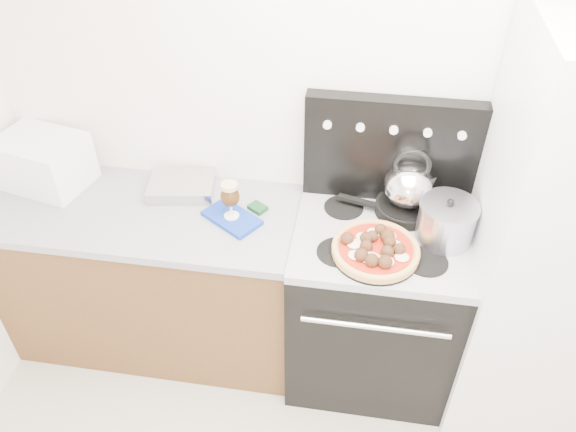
% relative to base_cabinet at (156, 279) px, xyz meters
% --- Properties ---
extents(room_shell, '(3.52, 3.01, 2.52)m').
position_rel_base_cabinet_xyz_m(room_shell, '(1.02, -0.91, 0.82)').
color(room_shell, '#B3ACA0').
rests_on(room_shell, ground).
extents(base_cabinet, '(1.45, 0.60, 0.86)m').
position_rel_base_cabinet_xyz_m(base_cabinet, '(0.00, 0.00, 0.00)').
color(base_cabinet, brown).
rests_on(base_cabinet, ground).
extents(countertop, '(1.48, 0.63, 0.04)m').
position_rel_base_cabinet_xyz_m(countertop, '(0.00, 0.00, 0.45)').
color(countertop, '#95959F').
rests_on(countertop, base_cabinet).
extents(stove_body, '(0.76, 0.65, 0.88)m').
position_rel_base_cabinet_xyz_m(stove_body, '(1.10, -0.02, 0.01)').
color(stove_body, black).
rests_on(stove_body, ground).
extents(cooktop, '(0.76, 0.65, 0.04)m').
position_rel_base_cabinet_xyz_m(cooktop, '(1.10, -0.02, 0.47)').
color(cooktop, '#ADADB2').
rests_on(cooktop, stove_body).
extents(backguard, '(0.76, 0.08, 0.50)m').
position_rel_base_cabinet_xyz_m(backguard, '(1.10, 0.25, 0.74)').
color(backguard, black).
rests_on(backguard, cooktop).
extents(fridge, '(0.64, 0.68, 1.90)m').
position_rel_base_cabinet_xyz_m(fridge, '(1.80, -0.05, 0.52)').
color(fridge, silver).
rests_on(fridge, ground).
extents(toaster_oven, '(0.44, 0.37, 0.25)m').
position_rel_base_cabinet_xyz_m(toaster_oven, '(-0.51, 0.13, 0.59)').
color(toaster_oven, white).
rests_on(toaster_oven, countertop).
extents(foil_sheet, '(0.34, 0.27, 0.06)m').
position_rel_base_cabinet_xyz_m(foil_sheet, '(0.15, 0.15, 0.50)').
color(foil_sheet, silver).
rests_on(foil_sheet, countertop).
extents(oven_mitt, '(0.30, 0.27, 0.02)m').
position_rel_base_cabinet_xyz_m(oven_mitt, '(0.43, -0.01, 0.48)').
color(oven_mitt, '#1537A9').
rests_on(oven_mitt, countertop).
extents(beer_glass, '(0.10, 0.10, 0.18)m').
position_rel_base_cabinet_xyz_m(beer_glass, '(0.43, -0.01, 0.58)').
color(beer_glass, '#371F0B').
rests_on(beer_glass, oven_mitt).
extents(pizza_pan, '(0.40, 0.40, 0.01)m').
position_rel_base_cabinet_xyz_m(pizza_pan, '(1.08, -0.16, 0.50)').
color(pizza_pan, black).
rests_on(pizza_pan, cooktop).
extents(pizza, '(0.38, 0.38, 0.05)m').
position_rel_base_cabinet_xyz_m(pizza, '(1.08, -0.16, 0.53)').
color(pizza, gold).
rests_on(pizza, pizza_pan).
extents(skillet, '(0.33, 0.33, 0.05)m').
position_rel_base_cabinet_xyz_m(skillet, '(1.20, 0.14, 0.51)').
color(skillet, black).
rests_on(skillet, cooktop).
extents(tea_kettle, '(0.24, 0.24, 0.24)m').
position_rel_base_cabinet_xyz_m(tea_kettle, '(1.20, 0.14, 0.66)').
color(tea_kettle, silver).
rests_on(tea_kettle, skillet).
extents(stock_pot, '(0.27, 0.27, 0.17)m').
position_rel_base_cabinet_xyz_m(stock_pot, '(1.36, -0.02, 0.58)').
color(stock_pot, silver).
rests_on(stock_pot, cooktop).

